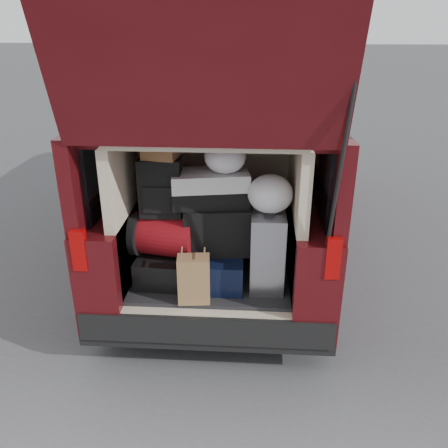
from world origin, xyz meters
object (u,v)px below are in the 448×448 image
at_px(navy_hardshell, 215,266).
at_px(twotone_duffel, 210,188).
at_px(red_duffel, 164,235).
at_px(black_hardshell, 166,264).
at_px(black_soft_case, 218,228).
at_px(backpack, 161,187).
at_px(silver_roller, 267,249).
at_px(kraft_bag, 194,279).

relative_size(navy_hardshell, twotone_duffel, 0.97).
height_order(navy_hardshell, red_duffel, red_duffel).
distance_m(black_hardshell, black_soft_case, 0.53).
xyz_separation_m(black_hardshell, backpack, (-0.01, -0.00, 0.65)).
height_order(silver_roller, black_soft_case, black_soft_case).
bearing_deg(twotone_duffel, kraft_bag, -112.80).
bearing_deg(kraft_bag, black_hardshell, 122.43).
relative_size(silver_roller, black_soft_case, 1.17).
bearing_deg(navy_hardshell, kraft_bag, -112.16).
height_order(navy_hardshell, twotone_duffel, twotone_duffel).
distance_m(silver_roller, red_duffel, 0.80).
bearing_deg(backpack, black_soft_case, 0.69).
distance_m(red_duffel, backpack, 0.39).
height_order(silver_roller, twotone_duffel, twotone_duffel).
bearing_deg(silver_roller, red_duffel, 176.55).
bearing_deg(black_soft_case, red_duffel, -179.06).
bearing_deg(kraft_bag, twotone_duffel, 71.54).
relative_size(red_duffel, black_soft_case, 0.95).
bearing_deg(black_soft_case, black_hardshell, 176.72).
bearing_deg(kraft_bag, navy_hardshell, 62.83).
xyz_separation_m(black_hardshell, twotone_duffel, (0.36, 0.05, 0.64)).
xyz_separation_m(navy_hardshell, black_soft_case, (0.03, 0.05, 0.31)).
distance_m(silver_roller, kraft_bag, 0.61).
distance_m(kraft_bag, black_soft_case, 0.47).
relative_size(black_hardshell, twotone_duffel, 0.95).
relative_size(black_hardshell, red_duffel, 1.11).
bearing_deg(twotone_duffel, black_soft_case, -35.02).
bearing_deg(red_duffel, twotone_duffel, 23.33).
height_order(kraft_bag, twotone_duffel, twotone_duffel).
relative_size(silver_roller, backpack, 1.36).
bearing_deg(black_soft_case, backpack, 176.98).
height_order(black_hardshell, backpack, backpack).
bearing_deg(navy_hardshell, silver_roller, -6.45).
bearing_deg(black_hardshell, red_duffel, -83.54).
height_order(silver_roller, red_duffel, silver_roller).
bearing_deg(red_duffel, silver_roller, 8.33).
distance_m(kraft_bag, red_duffel, 0.46).
relative_size(silver_roller, twotone_duffel, 1.06).
bearing_deg(kraft_bag, black_soft_case, 61.76).
height_order(kraft_bag, black_soft_case, black_soft_case).
height_order(black_soft_case, twotone_duffel, twotone_duffel).
relative_size(black_hardshell, silver_roller, 0.89).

